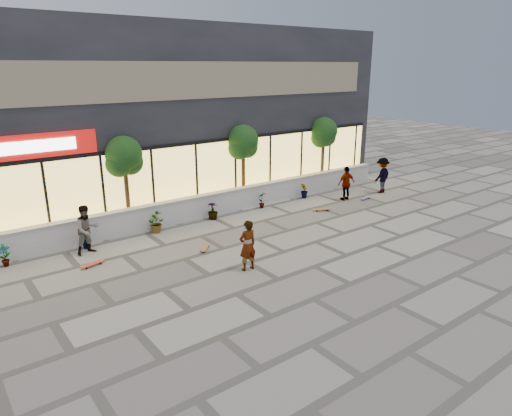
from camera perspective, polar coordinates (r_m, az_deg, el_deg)
ground at (r=15.99m, az=7.33°, el=-7.27°), size 80.00×80.00×0.00m
planter_wall at (r=21.02m, az=-6.01°, el=0.41°), size 22.00×0.42×1.04m
retail_building at (r=25.09m, az=-12.96°, el=11.52°), size 24.00×9.17×8.50m
shrub_a at (r=17.93m, az=-28.96°, el=-5.23°), size 0.43×0.29×0.81m
shrub_b at (r=18.43m, az=-20.41°, el=-3.51°), size 0.57×0.57×0.81m
shrub_c at (r=19.32m, az=-12.50°, el=-1.84°), size 0.68×0.77×0.81m
shrub_d at (r=20.55m, az=-5.44°, el=-0.32°), size 0.64×0.64×0.81m
shrub_e at (r=22.08m, az=0.74°, el=1.02°), size 0.46×0.35×0.81m
shrub_f at (r=23.83m, az=6.07°, el=2.16°), size 0.55×0.57×0.81m
tree_midwest at (r=19.55m, az=-16.16°, el=5.96°), size 1.60×1.50×3.92m
tree_mideast at (r=22.36m, az=-1.63°, el=8.01°), size 1.60×1.50×3.92m
tree_east at (r=25.91m, az=8.45°, el=9.13°), size 1.60×1.50×3.92m
skater_center at (r=15.29m, az=-1.06°, el=-4.71°), size 0.66×0.45×1.77m
skater_left at (r=17.72m, az=-20.36°, el=-2.55°), size 0.99×0.83×1.84m
skater_right_near at (r=23.76m, az=11.22°, el=3.05°), size 1.07×0.56×1.75m
skater_right_far at (r=25.58m, az=15.47°, el=3.95°), size 1.32×0.86×1.91m
skateboard_center at (r=17.32m, az=-6.42°, el=-4.97°), size 0.69×0.69×0.09m
skateboard_left at (r=16.85m, az=-19.78°, el=-6.58°), size 0.87×0.39×0.10m
skateboard_right_near at (r=21.93m, az=8.24°, el=-0.15°), size 0.87×0.59×0.10m
skateboard_right_far at (r=24.27m, az=13.55°, el=1.24°), size 0.80×0.31×0.09m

